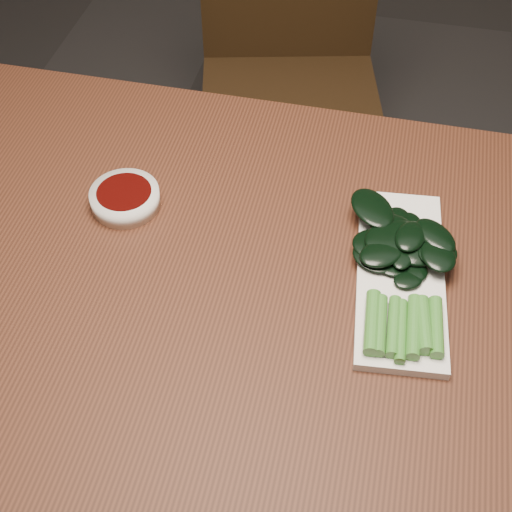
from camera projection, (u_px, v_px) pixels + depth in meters
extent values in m
plane|color=#2A2727|center=(259.00, 495.00, 1.56)|extent=(6.00, 6.00, 0.00)
cube|color=#432013|center=(261.00, 290.00, 1.00)|extent=(1.40, 0.80, 0.04)
cylinder|color=#432013|center=(14.00, 226.00, 1.60)|extent=(0.05, 0.05, 0.71)
cube|color=black|center=(291.00, 106.00, 1.76)|extent=(0.53, 0.53, 0.04)
cylinder|color=black|center=(217.00, 225.00, 1.80)|extent=(0.04, 0.04, 0.41)
cylinder|color=black|center=(365.00, 223.00, 1.81)|extent=(0.04, 0.04, 0.41)
cylinder|color=black|center=(219.00, 130.00, 2.05)|extent=(0.04, 0.04, 0.41)
cylinder|color=black|center=(349.00, 128.00, 2.05)|extent=(0.04, 0.04, 0.41)
cylinder|color=white|center=(125.00, 198.00, 1.08)|extent=(0.10, 0.10, 0.03)
cylinder|color=#390705|center=(124.00, 192.00, 1.07)|extent=(0.08, 0.08, 0.00)
cube|color=white|center=(400.00, 276.00, 0.99)|extent=(0.15, 0.32, 0.01)
cylinder|color=#41852D|center=(372.00, 322.00, 0.92)|extent=(0.03, 0.10, 0.02)
cylinder|color=#41852D|center=(380.00, 325.00, 0.91)|extent=(0.02, 0.09, 0.02)
cylinder|color=#41852D|center=(394.00, 326.00, 0.91)|extent=(0.02, 0.09, 0.02)
cylinder|color=#41852D|center=(401.00, 331.00, 0.91)|extent=(0.02, 0.09, 0.01)
cylinder|color=#41852D|center=(414.00, 327.00, 0.91)|extent=(0.02, 0.09, 0.02)
cylinder|color=#41852D|center=(424.00, 325.00, 0.91)|extent=(0.03, 0.08, 0.02)
cylinder|color=#41852D|center=(436.00, 327.00, 0.91)|extent=(0.03, 0.09, 0.02)
ellipsoid|color=black|center=(410.00, 237.00, 1.00)|extent=(0.05, 0.07, 0.01)
ellipsoid|color=black|center=(382.00, 253.00, 0.98)|extent=(0.08, 0.08, 0.01)
ellipsoid|color=black|center=(437.00, 252.00, 0.98)|extent=(0.06, 0.06, 0.01)
ellipsoid|color=black|center=(391.00, 229.00, 1.02)|extent=(0.08, 0.08, 0.01)
ellipsoid|color=black|center=(414.00, 241.00, 1.01)|extent=(0.07, 0.06, 0.01)
ellipsoid|color=black|center=(393.00, 238.00, 1.00)|extent=(0.11, 0.11, 0.01)
ellipsoid|color=black|center=(376.00, 216.00, 1.04)|extent=(0.05, 0.05, 0.01)
ellipsoid|color=black|center=(386.00, 245.00, 1.00)|extent=(0.07, 0.06, 0.01)
ellipsoid|color=black|center=(376.00, 256.00, 0.99)|extent=(0.09, 0.08, 0.01)
ellipsoid|color=black|center=(395.00, 225.00, 1.03)|extent=(0.07, 0.05, 0.01)
ellipsoid|color=black|center=(398.00, 220.00, 1.04)|extent=(0.05, 0.06, 0.01)
ellipsoid|color=black|center=(377.00, 245.00, 1.00)|extent=(0.07, 0.07, 0.01)
ellipsoid|color=black|center=(409.00, 223.00, 1.04)|extent=(0.04, 0.05, 0.01)
ellipsoid|color=black|center=(383.00, 249.00, 1.00)|extent=(0.06, 0.06, 0.01)
ellipsoid|color=black|center=(435.00, 236.00, 1.00)|extent=(0.08, 0.08, 0.01)
ellipsoid|color=black|center=(404.00, 254.00, 0.99)|extent=(0.04, 0.06, 0.01)
ellipsoid|color=black|center=(372.00, 208.00, 1.03)|extent=(0.09, 0.10, 0.01)
ellipsoid|color=black|center=(438.00, 255.00, 0.98)|extent=(0.07, 0.07, 0.01)
ellipsoid|color=black|center=(414.00, 248.00, 1.00)|extent=(0.08, 0.07, 0.02)
ellipsoid|color=black|center=(402.00, 247.00, 1.00)|extent=(0.04, 0.04, 0.01)
ellipsoid|color=black|center=(408.00, 280.00, 0.97)|extent=(0.05, 0.05, 0.01)
ellipsoid|color=black|center=(413.00, 265.00, 0.98)|extent=(0.03, 0.04, 0.01)
ellipsoid|color=black|center=(416.00, 272.00, 0.97)|extent=(0.04, 0.05, 0.01)
ellipsoid|color=black|center=(393.00, 269.00, 0.98)|extent=(0.04, 0.03, 0.01)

